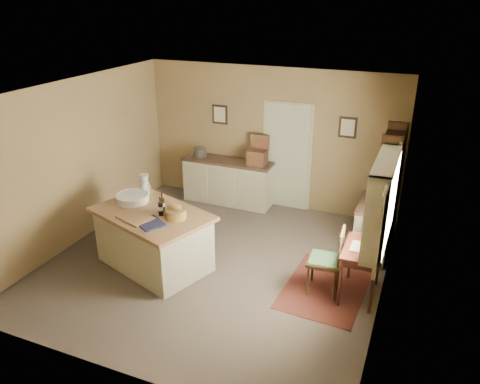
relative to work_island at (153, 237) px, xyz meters
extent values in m
plane|color=#62544B|center=(0.86, 0.40, -0.48)|extent=(5.00, 5.00, 0.00)
cube|color=olive|center=(0.86, 2.90, 0.87)|extent=(5.00, 0.10, 2.70)
cube|color=olive|center=(0.86, -2.10, 0.87)|extent=(5.00, 0.10, 2.70)
cube|color=olive|center=(-1.64, 0.40, 0.87)|extent=(0.10, 5.00, 2.70)
cube|color=olive|center=(3.36, 0.40, 0.87)|extent=(0.10, 5.00, 2.70)
plane|color=silver|center=(0.86, 0.40, 2.22)|extent=(5.00, 5.00, 0.00)
cube|color=#B6BBA0|center=(1.21, 2.87, 0.57)|extent=(0.97, 0.06, 2.11)
cube|color=black|center=(-0.19, 2.88, 1.24)|extent=(0.32, 0.02, 0.38)
cube|color=beige|center=(-0.19, 2.87, 1.24)|extent=(0.24, 0.01, 0.30)
cube|color=black|center=(2.31, 2.88, 1.24)|extent=(0.32, 0.02, 0.38)
cube|color=beige|center=(2.31, 2.87, 1.24)|extent=(0.24, 0.01, 0.30)
cube|color=beige|center=(3.24, 0.20, 0.54)|extent=(0.25, 1.32, 0.06)
cube|color=beige|center=(3.24, 0.20, 1.60)|extent=(0.25, 1.32, 0.06)
cube|color=white|center=(3.36, 0.20, 1.07)|extent=(0.01, 1.20, 1.00)
cube|color=beige|center=(3.32, -0.62, 1.07)|extent=(0.04, 0.35, 1.00)
cube|color=beige|center=(3.32, 1.02, 1.07)|extent=(0.04, 0.35, 1.00)
cube|color=beige|center=(0.01, -0.01, -0.06)|extent=(1.86, 1.49, 0.85)
cube|color=#9C754D|center=(0.01, -0.01, 0.40)|extent=(2.02, 1.65, 0.06)
cylinder|color=white|center=(-0.48, 0.22, 0.48)|extent=(0.51, 0.51, 0.11)
cube|color=#9C754D|center=(-0.09, -0.28, 0.44)|extent=(0.60, 0.50, 0.03)
cube|color=black|center=(0.20, -0.34, 0.44)|extent=(0.51, 0.49, 0.02)
cylinder|color=olive|center=(0.44, -0.04, 0.50)|extent=(0.30, 0.30, 0.14)
cylinder|color=black|center=(0.14, 0.10, 0.57)|extent=(0.07, 0.07, 0.29)
cylinder|color=black|center=(0.19, -0.04, 0.57)|extent=(0.07, 0.07, 0.29)
cube|color=beige|center=(0.10, 2.60, -0.06)|extent=(1.76, 0.48, 0.85)
cube|color=#332319|center=(0.10, 2.60, 0.39)|extent=(1.80, 0.51, 0.05)
cube|color=#4D2D1B|center=(0.71, 2.60, 0.56)|extent=(0.35, 0.26, 0.28)
cylinder|color=#59544F|center=(-0.52, 2.60, 0.51)|extent=(0.30, 0.30, 0.18)
cube|color=#57201A|center=(2.61, 0.40, -0.48)|extent=(1.18, 1.66, 0.01)
cube|color=#351710|center=(3.06, 0.40, 0.27)|extent=(0.49, 0.80, 0.03)
cube|color=#351710|center=(3.06, 0.40, 0.20)|extent=(0.43, 0.74, 0.10)
cube|color=silver|center=(3.01, 0.40, 0.29)|extent=(0.22, 0.30, 0.01)
cylinder|color=black|center=(3.16, 0.63, 0.31)|extent=(0.05, 0.05, 0.05)
cylinder|color=#351710|center=(2.86, 0.04, -0.12)|extent=(0.04, 0.04, 0.72)
cylinder|color=#351710|center=(3.27, 0.04, -0.12)|extent=(0.04, 0.04, 0.72)
cylinder|color=#351710|center=(2.86, 0.76, -0.12)|extent=(0.04, 0.04, 0.72)
cylinder|color=#351710|center=(3.27, 0.76, -0.12)|extent=(0.04, 0.04, 0.72)
cube|color=beige|center=(3.06, 1.64, -0.06)|extent=(0.50, 0.91, 0.85)
cube|color=#332319|center=(3.06, 1.64, 0.39)|extent=(0.53, 0.95, 0.05)
cylinder|color=silver|center=(3.03, 1.51, 0.46)|extent=(0.22, 0.22, 0.09)
cube|color=black|center=(3.17, 1.84, 0.50)|extent=(0.33, 0.04, 1.96)
cube|color=black|center=(3.17, 2.68, 0.50)|extent=(0.33, 0.04, 1.96)
cube|color=black|center=(3.33, 2.26, 0.50)|extent=(0.02, 0.88, 1.96)
cube|color=black|center=(3.17, 2.26, -0.43)|extent=(0.33, 0.84, 0.03)
cube|color=black|center=(3.17, 2.26, 0.06)|extent=(0.33, 0.84, 0.03)
cube|color=black|center=(3.17, 2.26, 0.55)|extent=(0.33, 0.84, 0.03)
cube|color=black|center=(3.17, 2.26, 0.94)|extent=(0.33, 0.84, 0.03)
cube|color=black|center=(3.17, 2.26, 1.33)|extent=(0.33, 0.84, 0.03)
cylinder|color=white|center=(3.17, 2.26, 0.61)|extent=(0.12, 0.12, 0.11)
camera|label=1|loc=(3.63, -5.31, 3.45)|focal=35.00mm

